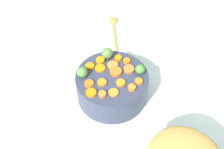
# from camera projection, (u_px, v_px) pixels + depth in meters

# --- Properties ---
(tabletop) EXTENTS (2.40, 2.40, 0.02)m
(tabletop) POSITION_uv_depth(u_px,v_px,m) (96.00, 96.00, 1.01)
(tabletop) COLOR silver
(tabletop) RESTS_ON ground
(serving_bowl_carrots) EXTENTS (0.25, 0.25, 0.10)m
(serving_bowl_carrots) POSITION_uv_depth(u_px,v_px,m) (112.00, 86.00, 0.96)
(serving_bowl_carrots) COLOR #33394E
(serving_bowl_carrots) RESTS_ON tabletop
(carrot_slice_0) EXTENTS (0.04, 0.04, 0.01)m
(carrot_slice_0) POSITION_uv_depth(u_px,v_px,m) (89.00, 84.00, 0.90)
(carrot_slice_0) COLOR orange
(carrot_slice_0) RESTS_ON serving_bowl_carrots
(carrot_slice_1) EXTENTS (0.03, 0.03, 0.01)m
(carrot_slice_1) POSITION_uv_depth(u_px,v_px,m) (102.00, 94.00, 0.87)
(carrot_slice_1) COLOR orange
(carrot_slice_1) RESTS_ON serving_bowl_carrots
(carrot_slice_2) EXTENTS (0.05, 0.05, 0.01)m
(carrot_slice_2) POSITION_uv_depth(u_px,v_px,m) (113.00, 65.00, 0.95)
(carrot_slice_2) COLOR orange
(carrot_slice_2) RESTS_ON serving_bowl_carrots
(carrot_slice_3) EXTENTS (0.03, 0.03, 0.01)m
(carrot_slice_3) POSITION_uv_depth(u_px,v_px,m) (132.00, 88.00, 0.89)
(carrot_slice_3) COLOR orange
(carrot_slice_3) RESTS_ON serving_bowl_carrots
(carrot_slice_4) EXTENTS (0.03, 0.03, 0.01)m
(carrot_slice_4) POSITION_uv_depth(u_px,v_px,m) (127.00, 61.00, 0.97)
(carrot_slice_4) COLOR orange
(carrot_slice_4) RESTS_ON serving_bowl_carrots
(carrot_slice_5) EXTENTS (0.04, 0.04, 0.01)m
(carrot_slice_5) POSITION_uv_depth(u_px,v_px,m) (90.00, 66.00, 0.95)
(carrot_slice_5) COLOR orange
(carrot_slice_5) RESTS_ON serving_bowl_carrots
(carrot_slice_6) EXTENTS (0.04, 0.04, 0.01)m
(carrot_slice_6) POSITION_uv_depth(u_px,v_px,m) (100.00, 68.00, 0.95)
(carrot_slice_6) COLOR orange
(carrot_slice_6) RESTS_ON serving_bowl_carrots
(carrot_slice_7) EXTENTS (0.04, 0.04, 0.01)m
(carrot_slice_7) POSITION_uv_depth(u_px,v_px,m) (121.00, 83.00, 0.90)
(carrot_slice_7) COLOR orange
(carrot_slice_7) RESTS_ON serving_bowl_carrots
(carrot_slice_8) EXTENTS (0.05, 0.05, 0.01)m
(carrot_slice_8) POSITION_uv_depth(u_px,v_px,m) (129.00, 69.00, 0.94)
(carrot_slice_8) COLOR orange
(carrot_slice_8) RESTS_ON serving_bowl_carrots
(carrot_slice_9) EXTENTS (0.05, 0.05, 0.01)m
(carrot_slice_9) POSITION_uv_depth(u_px,v_px,m) (91.00, 93.00, 0.87)
(carrot_slice_9) COLOR orange
(carrot_slice_9) RESTS_ON serving_bowl_carrots
(carrot_slice_10) EXTENTS (0.04, 0.04, 0.01)m
(carrot_slice_10) POSITION_uv_depth(u_px,v_px,m) (118.00, 58.00, 0.98)
(carrot_slice_10) COLOR orange
(carrot_slice_10) RESTS_ON serving_bowl_carrots
(carrot_slice_11) EXTENTS (0.04, 0.04, 0.01)m
(carrot_slice_11) POSITION_uv_depth(u_px,v_px,m) (102.00, 82.00, 0.90)
(carrot_slice_11) COLOR orange
(carrot_slice_11) RESTS_ON serving_bowl_carrots
(carrot_slice_12) EXTENTS (0.04, 0.04, 0.01)m
(carrot_slice_12) POSITION_uv_depth(u_px,v_px,m) (100.00, 60.00, 0.97)
(carrot_slice_12) COLOR orange
(carrot_slice_12) RESTS_ON serving_bowl_carrots
(carrot_slice_13) EXTENTS (0.06, 0.06, 0.01)m
(carrot_slice_13) POSITION_uv_depth(u_px,v_px,m) (116.00, 72.00, 0.93)
(carrot_slice_13) COLOR orange
(carrot_slice_13) RESTS_ON serving_bowl_carrots
(carrot_slice_14) EXTENTS (0.03, 0.03, 0.01)m
(carrot_slice_14) POSITION_uv_depth(u_px,v_px,m) (139.00, 81.00, 0.91)
(carrot_slice_14) COLOR orange
(carrot_slice_14) RESTS_ON serving_bowl_carrots
(carrot_slice_15) EXTENTS (0.05, 0.05, 0.01)m
(carrot_slice_15) POSITION_uv_depth(u_px,v_px,m) (113.00, 92.00, 0.88)
(carrot_slice_15) COLOR orange
(carrot_slice_15) RESTS_ON serving_bowl_carrots
(brussels_sprout_0) EXTENTS (0.04, 0.04, 0.04)m
(brussels_sprout_0) POSITION_uv_depth(u_px,v_px,m) (107.00, 53.00, 0.97)
(brussels_sprout_0) COLOR #547841
(brussels_sprout_0) RESTS_ON serving_bowl_carrots
(brussels_sprout_1) EXTENTS (0.03, 0.03, 0.03)m
(brussels_sprout_1) POSITION_uv_depth(u_px,v_px,m) (140.00, 69.00, 0.92)
(brussels_sprout_1) COLOR #4A863B
(brussels_sprout_1) RESTS_ON serving_bowl_carrots
(brussels_sprout_2) EXTENTS (0.04, 0.04, 0.04)m
(brussels_sprout_2) POSITION_uv_depth(u_px,v_px,m) (82.00, 72.00, 0.91)
(brussels_sprout_2) COLOR #518241
(brussels_sprout_2) RESTS_ON serving_bowl_carrots
(wooden_spoon) EXTENTS (0.30, 0.10, 0.01)m
(wooden_spoon) POSITION_uv_depth(u_px,v_px,m) (114.00, 29.00, 1.24)
(wooden_spoon) COLOR tan
(wooden_spoon) RESTS_ON tabletop
(casserole_dish) EXTENTS (0.20, 0.20, 0.11)m
(casserole_dish) POSITION_uv_depth(u_px,v_px,m) (223.00, 71.00, 1.00)
(casserole_dish) COLOR white
(casserole_dish) RESTS_ON tabletop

